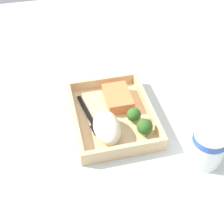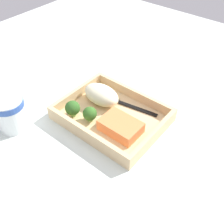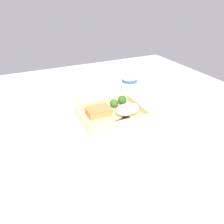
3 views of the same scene
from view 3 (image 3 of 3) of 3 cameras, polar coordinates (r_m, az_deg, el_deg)
ground_plane at (r=97.11cm, az=-0.00°, el=-1.90°), size 160.00×160.00×2.00cm
takeout_tray at (r=96.29cm, az=-0.00°, el=-1.09°), size 27.91×21.67×1.20cm
tray_rim at (r=95.26cm, az=-0.00°, el=-0.02°), size 27.91×21.67×2.93cm
salmon_fillet at (r=95.73cm, az=-3.55°, el=0.17°), size 10.38×7.14×3.18cm
mashed_potatoes at (r=95.03cm, az=4.09°, el=0.63°), size 11.35×6.92×5.26cm
broccoli_floret_1 at (r=100.14cm, az=0.53°, el=2.20°), size 3.79×3.79×4.48cm
broccoli_floret_2 at (r=103.22cm, az=2.70°, el=3.14°), size 4.12×4.12×4.80cm
fork at (r=90.79cm, az=1.15°, el=-2.55°), size 15.84×4.40×0.44cm
paper_cup at (r=116.93cm, az=4.48°, el=7.06°), size 8.11×8.11×9.26cm
receipt_slip at (r=75.29cm, az=2.67°, el=-11.57°), size 11.23×12.82×0.24cm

